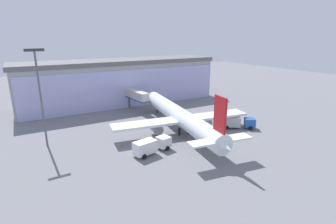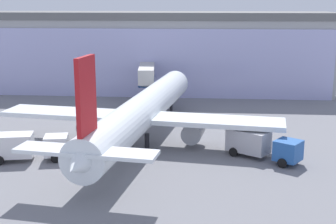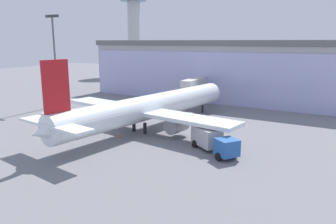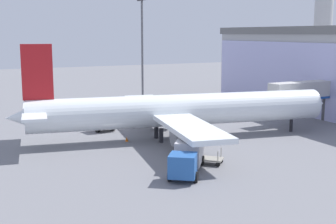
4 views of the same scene
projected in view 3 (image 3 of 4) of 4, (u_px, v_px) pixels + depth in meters
The scene contains 11 objects.
ground at pixel (114, 142), 43.20m from camera, with size 240.00×240.00×0.00m, color slate.
terminal_building at pixel (214, 70), 74.78m from camera, with size 60.16×15.82×13.24m.
jet_bridge at pixel (196, 85), 66.44m from camera, with size 2.84×11.19×5.71m.
control_tower at pixel (134, 21), 127.02m from camera, with size 10.42×10.42×32.63m.
apron_light_mast at pixel (55, 53), 64.88m from camera, with size 3.20×0.40×18.04m.
airplane at pixel (149, 108), 48.63m from camera, with size 30.37×38.31×11.09m.
catering_truck at pixel (65, 121), 48.34m from camera, with size 7.55×3.42×2.65m.
fuel_truck at pixel (213, 140), 39.17m from camera, with size 7.17×6.12×2.65m.
baggage_cart at pixel (211, 140), 42.52m from camera, with size 3.10×3.12×1.50m.
safety_cone_nose at pixel (119, 136), 45.14m from camera, with size 0.36×0.36×0.55m, color orange.
safety_cone_wingtip at pixel (75, 118), 55.22m from camera, with size 0.36×0.36×0.55m, color orange.
Camera 3 is at (25.55, -33.31, 13.06)m, focal length 35.00 mm.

